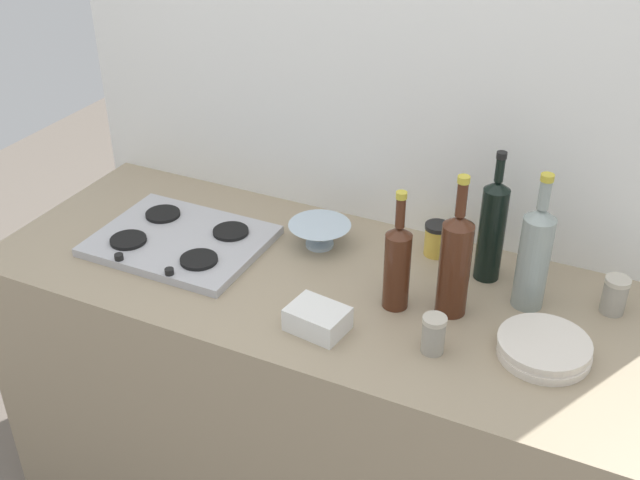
{
  "coord_description": "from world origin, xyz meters",
  "views": [
    {
      "loc": [
        0.73,
        -1.52,
        2.05
      ],
      "look_at": [
        0.0,
        0.0,
        1.02
      ],
      "focal_mm": 43.67,
      "sensor_mm": 36.0,
      "label": 1
    }
  ],
  "objects": [
    {
      "name": "mixing_bowl",
      "position": [
        -0.07,
        0.15,
        0.94
      ],
      "size": [
        0.18,
        0.18,
        0.07
      ],
      "color": "silver",
      "rests_on": "counter_block"
    },
    {
      "name": "wine_bottle_leftmost",
      "position": [
        0.51,
        0.12,
        1.04
      ],
      "size": [
        0.08,
        0.08,
        0.36
      ],
      "color": "gray",
      "rests_on": "counter_block"
    },
    {
      "name": "wine_bottle_rightmost",
      "position": [
        0.35,
        0.01,
        1.04
      ],
      "size": [
        0.08,
        0.08,
        0.37
      ],
      "color": "#472314",
      "rests_on": "counter_block"
    },
    {
      "name": "stovetop_hob",
      "position": [
        -0.43,
        -0.01,
        0.91
      ],
      "size": [
        0.46,
        0.36,
        0.04
      ],
      "color": "#B2B2B7",
      "rests_on": "counter_block"
    },
    {
      "name": "wine_bottle_mid_left",
      "position": [
        0.22,
        -0.02,
        1.02
      ],
      "size": [
        0.07,
        0.07,
        0.32
      ],
      "color": "#472314",
      "rests_on": "counter_block"
    },
    {
      "name": "wine_bottle_mid_right",
      "position": [
        0.39,
        0.2,
        1.05
      ],
      "size": [
        0.07,
        0.07,
        0.36
      ],
      "color": "black",
      "rests_on": "counter_block"
    },
    {
      "name": "plate_stack",
      "position": [
        0.59,
        -0.06,
        0.92
      ],
      "size": [
        0.21,
        0.22,
        0.04
      ],
      "color": "silver",
      "rests_on": "counter_block"
    },
    {
      "name": "butter_dish",
      "position": [
        0.09,
        -0.19,
        0.93
      ],
      "size": [
        0.15,
        0.12,
        0.06
      ],
      "primitive_type": "cube",
      "rotation": [
        0.0,
        0.0,
        -0.14
      ],
      "color": "white",
      "rests_on": "counter_block"
    },
    {
      "name": "condiment_jar_front",
      "position": [
        0.23,
        0.25,
        0.95
      ],
      "size": [
        0.07,
        0.07,
        0.09
      ],
      "color": "gold",
      "rests_on": "counter_block"
    },
    {
      "name": "condiment_jar_rear",
      "position": [
        0.71,
        0.18,
        0.95
      ],
      "size": [
        0.06,
        0.06,
        0.1
      ],
      "color": "#9E998C",
      "rests_on": "counter_block"
    },
    {
      "name": "condiment_jar_spare",
      "position": [
        0.36,
        -0.15,
        0.95
      ],
      "size": [
        0.06,
        0.06,
        0.09
      ],
      "color": "#9E998C",
      "rests_on": "counter_block"
    },
    {
      "name": "backsplash_panel",
      "position": [
        0.0,
        0.38,
        1.14
      ],
      "size": [
        1.9,
        0.06,
        2.29
      ],
      "primitive_type": "cube",
      "color": "white",
      "rests_on": "ground"
    },
    {
      "name": "counter_block",
      "position": [
        0.0,
        0.0,
        0.45
      ],
      "size": [
        1.8,
        0.7,
        0.9
      ],
      "primitive_type": "cube",
      "color": "tan",
      "rests_on": "ground"
    }
  ]
}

